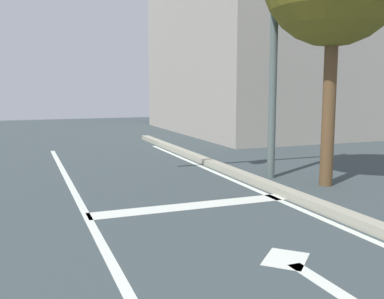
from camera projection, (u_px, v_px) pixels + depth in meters
name	position (u px, v px, depth m)	size (l,w,h in m)	color
lane_line_center	(128.00, 294.00, 4.08)	(0.12, 20.00, 0.01)	silver
stop_bar	(192.00, 206.00, 7.12)	(3.33, 0.40, 0.01)	silver
lane_arrow_stem	(336.00, 291.00, 4.13)	(0.16, 1.40, 0.01)	silver
lane_arrow_head	(286.00, 259.00, 4.91)	(0.56, 0.44, 0.01)	silver
building_block	(280.00, 50.00, 19.35)	(9.18, 9.79, 7.05)	#A09A8E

